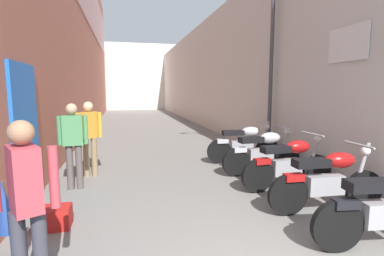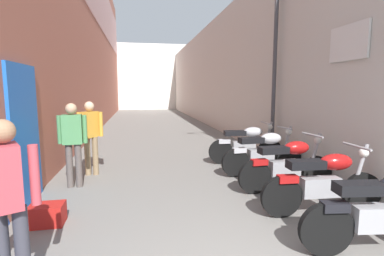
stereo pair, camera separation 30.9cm
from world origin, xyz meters
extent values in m
plane|color=slate|center=(0.00, 10.97, 0.00)|extent=(41.94, 41.94, 0.00)
cube|color=#B76651|center=(-2.86, 12.97, 4.40)|extent=(0.40, 25.94, 8.80)
cube|color=blue|center=(-2.64, 3.40, 1.10)|extent=(0.06, 1.10, 2.20)
cube|color=beige|center=(2.86, 12.97, 2.54)|extent=(0.40, 25.94, 5.08)
cube|color=white|center=(2.63, 3.00, 2.60)|extent=(0.04, 0.90, 0.60)
cube|color=silver|center=(0.00, 26.94, 3.03)|extent=(8.31, 2.00, 6.05)
cylinder|color=black|center=(1.09, 1.20, 0.30)|extent=(0.61, 0.16, 0.60)
cube|color=#9E9EA3|center=(1.66, 1.13, 0.42)|extent=(0.58, 0.27, 0.28)
cube|color=black|center=(1.43, 1.16, 0.76)|extent=(0.54, 0.29, 0.12)
cube|color=black|center=(1.17, 1.19, 0.56)|extent=(0.30, 0.18, 0.10)
cylinder|color=black|center=(2.33, 2.13, 0.30)|extent=(0.60, 0.11, 0.60)
cylinder|color=black|center=(1.08, 2.20, 0.30)|extent=(0.60, 0.11, 0.60)
cube|color=#9E9EA3|center=(1.66, 2.17, 0.42)|extent=(0.57, 0.23, 0.28)
ellipsoid|color=#AD1414|center=(1.89, 2.15, 0.78)|extent=(0.49, 0.28, 0.24)
cube|color=black|center=(1.43, 2.18, 0.76)|extent=(0.53, 0.25, 0.12)
cylinder|color=#9E9EA3|center=(2.26, 2.13, 0.65)|extent=(0.25, 0.07, 0.77)
cylinder|color=#9E9EA3|center=(2.19, 2.14, 1.00)|extent=(0.07, 0.58, 0.04)
sphere|color=silver|center=(2.31, 2.13, 0.90)|extent=(0.14, 0.14, 0.14)
cube|color=#AD1414|center=(1.16, 2.19, 0.56)|extent=(0.29, 0.15, 0.10)
cylinder|color=black|center=(2.33, 3.23, 0.30)|extent=(0.60, 0.11, 0.60)
cylinder|color=black|center=(1.08, 3.16, 0.30)|extent=(0.60, 0.11, 0.60)
cube|color=#9E9EA3|center=(1.66, 3.20, 0.42)|extent=(0.57, 0.23, 0.28)
ellipsoid|color=#AD1414|center=(1.89, 3.21, 0.78)|extent=(0.49, 0.29, 0.24)
cube|color=black|center=(1.43, 3.18, 0.76)|extent=(0.53, 0.25, 0.12)
cylinder|color=#9E9EA3|center=(2.26, 3.23, 0.65)|extent=(0.25, 0.07, 0.77)
cylinder|color=#9E9EA3|center=(2.19, 3.23, 1.00)|extent=(0.07, 0.58, 0.04)
sphere|color=silver|center=(2.31, 3.23, 0.90)|extent=(0.14, 0.14, 0.14)
cube|color=#AD1414|center=(1.16, 3.17, 0.56)|extent=(0.29, 0.16, 0.10)
cylinder|color=black|center=(2.33, 4.26, 0.30)|extent=(0.60, 0.12, 0.60)
cylinder|color=black|center=(1.08, 4.18, 0.30)|extent=(0.60, 0.12, 0.60)
cube|color=#9E9EA3|center=(1.66, 4.22, 0.42)|extent=(0.57, 0.24, 0.28)
ellipsoid|color=#B7B7BC|center=(1.89, 4.23, 0.78)|extent=(0.50, 0.29, 0.24)
cube|color=black|center=(1.43, 4.20, 0.76)|extent=(0.53, 0.26, 0.12)
cylinder|color=#9E9EA3|center=(2.26, 4.26, 0.65)|extent=(0.25, 0.08, 0.77)
cylinder|color=#9E9EA3|center=(2.19, 4.25, 1.00)|extent=(0.08, 0.58, 0.04)
sphere|color=silver|center=(2.31, 4.26, 0.90)|extent=(0.14, 0.14, 0.14)
cube|color=#B7B7BC|center=(1.16, 4.18, 0.56)|extent=(0.29, 0.16, 0.10)
cylinder|color=black|center=(2.33, 5.18, 0.30)|extent=(0.60, 0.12, 0.60)
cylinder|color=black|center=(1.08, 5.26, 0.30)|extent=(0.60, 0.12, 0.60)
cube|color=#9E9EA3|center=(1.66, 5.23, 0.42)|extent=(0.57, 0.24, 0.28)
ellipsoid|color=#B7B7BC|center=(1.89, 5.21, 0.78)|extent=(0.50, 0.29, 0.24)
cube|color=black|center=(1.43, 5.24, 0.76)|extent=(0.53, 0.25, 0.12)
cylinder|color=#9E9EA3|center=(2.26, 5.19, 0.65)|extent=(0.25, 0.08, 0.77)
cylinder|color=#9E9EA3|center=(2.19, 5.19, 1.00)|extent=(0.07, 0.58, 0.04)
sphere|color=silver|center=(2.31, 5.18, 0.90)|extent=(0.14, 0.14, 0.14)
cube|color=#B7B7BC|center=(1.16, 5.26, 0.56)|extent=(0.29, 0.16, 0.10)
cylinder|color=#383842|center=(-2.07, 1.13, 0.41)|extent=(0.12, 0.12, 0.82)
cylinder|color=#383842|center=(-1.91, 1.13, 0.41)|extent=(0.12, 0.12, 0.82)
cube|color=#B23D47|center=(-1.99, 1.13, 1.09)|extent=(0.33, 0.39, 0.54)
sphere|color=#997051|center=(-1.99, 1.13, 1.47)|extent=(0.20, 0.20, 0.20)
cylinder|color=#B23D47|center=(-1.77, 1.13, 1.09)|extent=(0.08, 0.08, 0.52)
cylinder|color=#564C47|center=(-2.17, 4.11, 0.41)|extent=(0.12, 0.12, 0.82)
cylinder|color=#564C47|center=(-2.01, 4.11, 0.41)|extent=(0.12, 0.12, 0.82)
cube|color=#4C8C51|center=(-2.09, 4.11, 1.09)|extent=(0.36, 0.23, 0.54)
sphere|color=tan|center=(-2.09, 4.11, 1.47)|extent=(0.20, 0.20, 0.20)
cylinder|color=#4C8C51|center=(-2.31, 4.11, 1.09)|extent=(0.08, 0.08, 0.52)
cylinder|color=#4C8C51|center=(-1.87, 4.11, 1.09)|extent=(0.08, 0.08, 0.52)
cylinder|color=#8C7251|center=(-1.97, 4.87, 0.41)|extent=(0.12, 0.12, 0.82)
cylinder|color=#8C7251|center=(-1.81, 4.87, 0.41)|extent=(0.12, 0.12, 0.82)
cube|color=gold|center=(-1.89, 4.87, 1.09)|extent=(0.36, 0.39, 0.54)
sphere|color=#DBB28E|center=(-1.89, 4.87, 1.47)|extent=(0.20, 0.20, 0.20)
cylinder|color=gold|center=(-2.11, 4.87, 1.09)|extent=(0.08, 0.08, 0.52)
cylinder|color=gold|center=(-1.67, 4.87, 1.09)|extent=(0.08, 0.08, 0.52)
cube|color=red|center=(-2.13, 2.55, 0.14)|extent=(0.44, 0.32, 0.28)
cylinder|color=#47474C|center=(2.51, 5.44, 2.34)|extent=(0.10, 0.10, 4.68)
camera|label=1|loc=(-1.19, -1.39, 1.80)|focal=27.07mm
camera|label=2|loc=(-0.89, -1.45, 1.80)|focal=27.07mm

